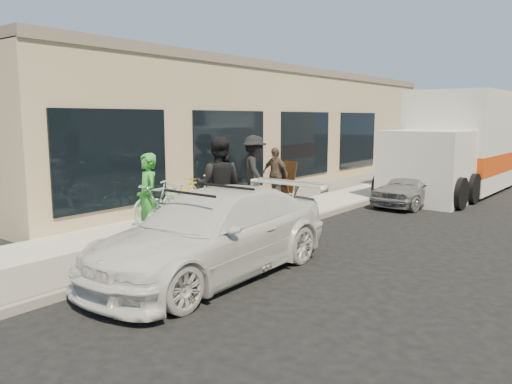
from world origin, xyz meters
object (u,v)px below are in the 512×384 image
Objects in this scene: sedan_silver at (412,187)px; man_standing at (219,186)px; woman_rider at (148,199)px; bystander_a at (254,170)px; sandwich_board at (284,177)px; moving_truck at (457,148)px; bystander_b at (275,174)px; tandem_bike at (172,211)px; sedan_white at (213,233)px; bike_rack at (229,184)px; cruiser_bike_b at (188,199)px; cruiser_bike_c at (200,193)px; cruiser_bike_a at (157,201)px.

man_standing is (-1.56, -6.57, 0.61)m from sedan_silver.
woman_rider is 0.90× the size of bystander_a.
moving_truck is at bearing 60.06° from sandwich_board.
bystander_a is 1.01m from bystander_b.
sandwich_board is 3.91m from sedan_silver.
tandem_bike is 1.08× the size of man_standing.
tandem_bike is 0.56m from woman_rider.
bystander_a reaches higher than sedan_white.
sedan_white is 2.18× the size of tandem_bike.
sedan_white is 6.61m from bystander_b.
woman_rider is (-2.11, -7.94, 0.47)m from sedan_silver.
sandwich_board is 8.03m from sedan_white.
bike_rack is at bearing 93.13° from bystander_a.
cruiser_bike_b is 1.03× the size of cruiser_bike_c.
bystander_a is at bearing 72.35° from cruiser_bike_b.
cruiser_bike_b is at bearing -84.44° from bike_rack.
bystander_a is at bearing -96.29° from man_standing.
bike_rack reaches higher than sedan_silver.
sedan_white is 2.48× the size of bystander_a.
bike_rack is at bearing 85.92° from cruiser_bike_c.
cruiser_bike_c is 1.76m from bystander_a.
cruiser_bike_a is at bearing -36.50° from man_standing.
cruiser_bike_a is at bearing -93.74° from bystander_b.
cruiser_bike_c is (-2.06, 1.59, -0.53)m from man_standing.
tandem_bike reaches higher than cruiser_bike_a.
sedan_silver is 2.08× the size of cruiser_bike_a.
cruiser_bike_a is at bearing 118.68° from bystander_a.
bike_rack is 5.33m from sedan_silver.
tandem_bike is at bearing -99.36° from sedan_silver.
moving_truck reaches higher than bike_rack.
sedan_silver is at bearing 46.82° from cruiser_bike_b.
woman_rider is at bearing -100.32° from moving_truck.
sedan_silver is 1.58× the size of man_standing.
cruiser_bike_c is (-0.22, 0.66, 0.05)m from cruiser_bike_b.
tandem_bike is at bearing -63.96° from cruiser_bike_b.
woman_rider is 1.13× the size of cruiser_bike_a.
cruiser_bike_a is at bearing -89.22° from cruiser_bike_c.
tandem_bike is (1.62, -3.54, -0.02)m from bike_rack.
sedan_white is (3.38, -4.31, -0.06)m from bike_rack.
moving_truck is (3.97, 4.45, 0.84)m from sandwich_board.
sedan_silver is at bearing 88.31° from sedan_white.
woman_rider reaches higher than tandem_bike.
cruiser_bike_b is at bearing 143.04° from woman_rider.
moving_truck reaches higher than bystander_b.
bystander_b is (0.40, 4.09, 0.30)m from cruiser_bike_a.
tandem_bike is 1.43× the size of cruiser_bike_a.
man_standing is 2.14m from cruiser_bike_b.
sedan_white is at bearing -61.25° from bystander_b.
tandem_bike is (-2.17, -10.88, -0.78)m from moving_truck.
cruiser_bike_c is at bearing -120.78° from sedan_silver.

